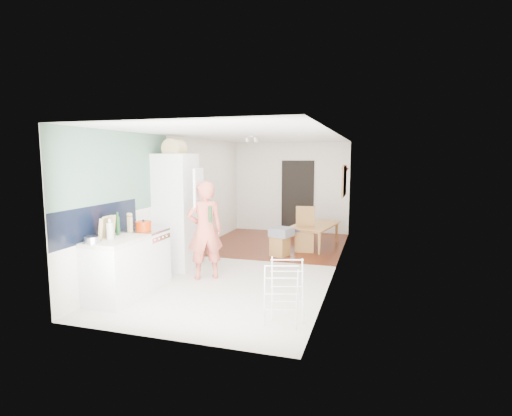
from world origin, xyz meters
The scene contains 32 objects.
room_shell centered at (0.00, 0.00, 1.25)m, with size 3.20×7.00×2.50m, color white, non-canonical shape.
floor centered at (0.00, 0.00, 0.00)m, with size 3.20×7.00×0.01m, color beige.
wood_floor_overlay centered at (0.00, 1.85, 0.01)m, with size 3.20×3.30×0.01m, color #602413.
sage_wall_panel centered at (-1.59, -2.00, 1.85)m, with size 0.02×3.00×1.30m, color #547661.
tile_splashback centered at (-1.59, -2.55, 1.15)m, with size 0.02×1.90×0.50m, color black.
doorway_recess centered at (0.20, 3.48, 1.00)m, with size 0.90×0.04×2.00m, color black.
base_cabinet centered at (-1.30, -2.55, 0.43)m, with size 0.60×0.90×0.86m, color white.
worktop centered at (-1.30, -2.55, 0.89)m, with size 0.62×0.92×0.06m, color silver.
range_cooker centered at (-1.30, -1.80, 0.44)m, with size 0.60×0.60×0.88m, color white.
cooker_top centered at (-1.30, -1.80, 0.90)m, with size 0.60×0.60×0.04m, color #B8B8BA.
fridge_housing centered at (-1.27, -0.78, 1.07)m, with size 0.66×0.66×2.15m, color white.
fridge_door centered at (-0.66, -1.08, 1.55)m, with size 0.56×0.04×0.70m, color white.
fridge_interior centered at (-0.96, -0.78, 1.55)m, with size 0.02×0.52×0.66m, color white.
pinboard centered at (1.58, 1.90, 1.55)m, with size 0.03×0.90×0.70m, color tan.
pinboard_frame centered at (1.57, 1.90, 1.55)m, with size 0.01×0.94×0.74m, color #A86535.
wall_sconce centered at (1.54, 2.55, 1.75)m, with size 0.18×0.18×0.16m, color maroon.
person centered at (-0.50, -1.20, 1.00)m, with size 0.73×0.48×2.00m, color #E06251.
dining_table centered at (0.96, 1.75, 0.23)m, with size 1.30×0.72×0.46m, color #A86535.
dining_chair centered at (0.79, 1.28, 0.50)m, with size 0.42×0.42×0.99m, color #A86535, non-canonical shape.
stool centered at (0.37, 0.67, 0.21)m, with size 0.33×0.33×0.43m, color #A86535, non-canonical shape.
grey_drape centered at (0.40, 0.69, 0.52)m, with size 0.42×0.42×0.19m, color gray.
drying_rack centered at (1.24, -2.71, 0.41)m, with size 0.42×0.38×0.82m, color white, non-canonical shape.
bread_bin centered at (-1.22, -0.87, 2.24)m, with size 0.36×0.34×0.19m, color tan, non-canonical shape.
red_casserole centered at (-1.26, -1.88, 0.99)m, with size 0.26×0.26×0.15m, color #BF2F04.
steel_pan centered at (-1.40, -2.93, 0.97)m, with size 0.20×0.20×0.10m, color #B8B8BA.
held_bottle centered at (-0.35, -1.30, 1.14)m, with size 0.06×0.06×0.27m, color #19421D.
bottle_a centered at (-1.42, -2.51, 1.05)m, with size 0.06×0.06×0.27m, color #19421D.
bottle_b centered at (-1.43, -2.30, 1.06)m, with size 0.06×0.06×0.28m, color #19421D.
bottle_c centered at (-1.33, -2.62, 1.04)m, with size 0.10×0.10×0.24m, color beige.
pepper_mill_front centered at (-1.40, -2.02, 1.04)m, with size 0.06×0.06×0.24m, color tan.
pepper_mill_back centered at (-1.43, -2.02, 1.04)m, with size 0.06×0.06×0.24m, color tan.
chopping_boards centered at (-1.40, -2.60, 1.09)m, with size 0.04×0.25×0.34m, color tan, non-canonical shape.
Camera 1 is at (2.29, -7.38, 2.09)m, focal length 28.00 mm.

